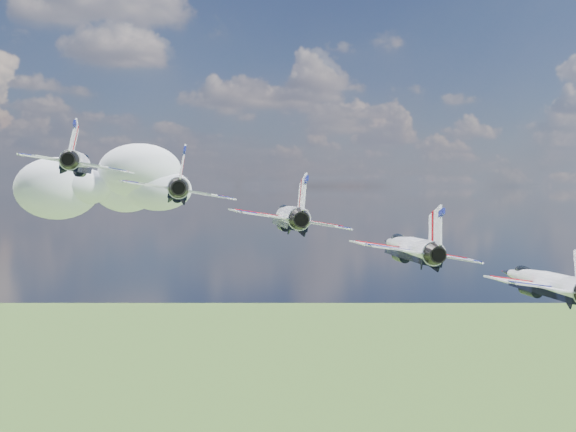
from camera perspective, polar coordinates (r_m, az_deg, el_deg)
name	(u,v)px	position (r m, az deg, el deg)	size (l,w,h in m)	color
cloud_far	(106,184)	(317.12, -14.20, 2.44)	(70.10, 55.08, 27.54)	white
jet_0	(79,162)	(78.39, -16.16, 4.11)	(10.69, 15.83, 4.73)	white
jet_1	(179,188)	(72.65, -8.62, 2.21)	(10.69, 15.83, 4.73)	white
jet_2	(288,216)	(68.44, 0.00, 0.00)	(10.69, 15.83, 4.73)	white
jet_3	(408,247)	(66.07, 9.49, -2.43)	(10.69, 15.83, 4.73)	silver
jet_4	(542,281)	(65.74, 19.41, -4.90)	(10.69, 15.83, 4.73)	silver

